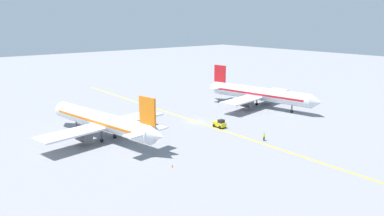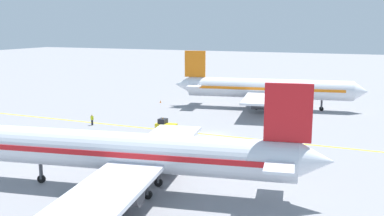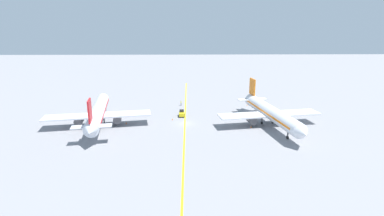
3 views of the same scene
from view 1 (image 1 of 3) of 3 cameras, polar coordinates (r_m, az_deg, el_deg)
name	(u,v)px [view 1 (image 1 of 3)]	position (r m, az deg, el deg)	size (l,w,h in m)	color
ground_plane	(197,122)	(89.22, 0.76, -2.15)	(400.00, 400.00, 0.00)	gray
apron_yellow_centreline	(197,122)	(89.22, 0.76, -2.15)	(0.40, 120.00, 0.01)	yellow
airplane_at_gate	(103,121)	(77.89, -13.42, -2.01)	(28.47, 35.45, 10.60)	silver
airplane_adjacent_stand	(259,94)	(105.29, 10.16, 2.12)	(28.48, 35.44, 10.60)	silver
baggage_tug_white	(220,124)	(84.66, 4.25, -2.41)	(1.76, 3.01, 2.11)	gold
ground_crew_worker	(264,137)	(76.72, 10.92, -4.29)	(0.25, 0.58, 1.68)	#23232D
traffic_cone_near_nose	(123,131)	(82.59, -10.42, -3.46)	(0.32, 0.32, 0.55)	orange
traffic_cone_mid_apron	(218,121)	(89.07, 3.91, -2.02)	(0.32, 0.32, 0.55)	orange
traffic_cone_by_wingtip	(245,111)	(99.93, 8.01, -0.42)	(0.32, 0.32, 0.55)	orange
traffic_cone_far_edge	(172,166)	(62.69, -3.03, -8.76)	(0.32, 0.32, 0.55)	orange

